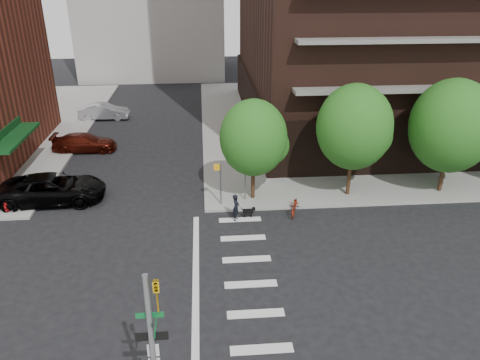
{
  "coord_description": "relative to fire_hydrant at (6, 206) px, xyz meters",
  "views": [
    {
      "loc": [
        1.08,
        -17.3,
        13.15
      ],
      "look_at": [
        3.0,
        6.0,
        2.5
      ],
      "focal_mm": 35.0,
      "sensor_mm": 36.0,
      "label": 1
    }
  ],
  "objects": [
    {
      "name": "ground",
      "position": [
        10.5,
        -7.8,
        -0.55
      ],
      "size": [
        120.0,
        120.0,
        0.0
      ],
      "primitive_type": "plane",
      "color": "black",
      "rests_on": "ground"
    },
    {
      "name": "parked_car_maroon",
      "position": [
        2.3,
        10.14,
        0.15
      ],
      "size": [
        2.02,
        4.87,
        1.41
      ],
      "primitive_type": "imported",
      "rotation": [
        0.0,
        0.0,
        1.56
      ],
      "color": "#471109",
      "rests_on": "ground"
    },
    {
      "name": "tree_a",
      "position": [
        14.5,
        0.7,
        3.49
      ],
      "size": [
        4.0,
        4.0,
        5.9
      ],
      "color": "#301E11",
      "rests_on": "sidewalk_ne"
    },
    {
      "name": "tree_b",
      "position": [
        20.5,
        0.7,
        3.99
      ],
      "size": [
        4.5,
        4.5,
        6.65
      ],
      "color": "#301E11",
      "rests_on": "sidewalk_ne"
    },
    {
      "name": "parked_car_silver",
      "position": [
        2.3,
        18.61,
        0.2
      ],
      "size": [
        1.62,
        4.59,
        1.51
      ],
      "primitive_type": "imported",
      "rotation": [
        0.0,
        0.0,
        1.57
      ],
      "color": "#AAACB3",
      "rests_on": "ground"
    },
    {
      "name": "tree_c",
      "position": [
        26.5,
        0.7,
        3.89
      ],
      "size": [
        5.0,
        5.0,
        6.8
      ],
      "color": "#301E11",
      "rests_on": "sidewalk_ne"
    },
    {
      "name": "fire_hydrant",
      "position": [
        0.0,
        0.0,
        0.0
      ],
      "size": [
        0.24,
        0.24,
        0.73
      ],
      "color": "#A50C0C",
      "rests_on": "sidewalk_nw"
    },
    {
      "name": "parked_car_black",
      "position": [
        2.3,
        1.43,
        0.32
      ],
      "size": [
        3.19,
        6.39,
        1.74
      ],
      "primitive_type": "imported",
      "rotation": [
        0.0,
        0.0,
        1.62
      ],
      "color": "black",
      "rests_on": "ground"
    },
    {
      "name": "pedestrian_signal",
      "position": [
        12.82,
        0.12,
        1.3
      ],
      "size": [
        2.18,
        0.67,
        2.6
      ],
      "color": "slate",
      "rests_on": "sidewalk_ne"
    },
    {
      "name": "dog_walker",
      "position": [
        13.27,
        -1.8,
        0.25
      ],
      "size": [
        0.66,
        0.52,
        1.6
      ],
      "primitive_type": "imported",
      "rotation": [
        0.0,
        0.0,
        1.3
      ],
      "color": "black",
      "rests_on": "ground"
    },
    {
      "name": "scooter",
      "position": [
        16.75,
        -1.3,
        -0.06
      ],
      "size": [
        1.2,
        1.99,
        0.99
      ],
      "primitive_type": "imported",
      "rotation": [
        0.0,
        0.0,
        -0.31
      ],
      "color": "#9F2913",
      "rests_on": "ground"
    },
    {
      "name": "crosswalk",
      "position": [
        12.71,
        -7.8,
        -0.55
      ],
      "size": [
        3.85,
        13.0,
        0.01
      ],
      "color": "silver",
      "rests_on": "ground"
    },
    {
      "name": "sidewalk_ne",
      "position": [
        31.0,
        15.7,
        -0.48
      ],
      "size": [
        39.0,
        33.0,
        0.15
      ],
      "primitive_type": "cube",
      "color": "gray",
      "rests_on": "ground"
    },
    {
      "name": "dog",
      "position": [
        14.02,
        -1.52,
        -0.17
      ],
      "size": [
        0.71,
        0.2,
        0.6
      ],
      "rotation": [
        0.0,
        0.0,
        0.01
      ],
      "color": "black",
      "rests_on": "ground"
    }
  ]
}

